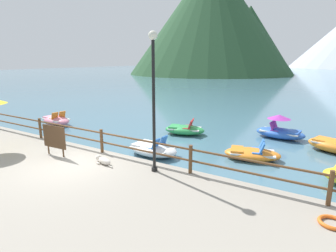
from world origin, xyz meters
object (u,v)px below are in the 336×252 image
pedal_boat_0 (252,154)px  pedal_boat_4 (56,120)px  pedal_boat_6 (280,131)px  sign_board (54,137)px  lamp_post (154,91)px  dog_resting (103,160)px  life_ring (332,222)px  pedal_boat_1 (153,149)px  pedal_boat_5 (185,130)px

pedal_boat_0 → pedal_boat_4: size_ratio=1.06×
pedal_boat_0 → pedal_boat_6: bearing=84.7°
pedal_boat_6 → sign_board: bearing=-127.8°
lamp_post → dog_resting: bearing=-167.6°
sign_board → pedal_boat_6: sign_board is taller
life_ring → pedal_boat_1: size_ratio=0.27×
sign_board → dog_resting: sign_board is taller
pedal_boat_4 → pedal_boat_6: bearing=18.3°
pedal_boat_0 → pedal_boat_1: 4.15m
pedal_boat_5 → pedal_boat_6: pedal_boat_6 is taller
pedal_boat_0 → pedal_boat_5: 4.68m
pedal_boat_0 → lamp_post: bearing=-119.0°
dog_resting → pedal_boat_4: size_ratio=0.45×
pedal_boat_1 → pedal_boat_5: size_ratio=0.95×
pedal_boat_4 → pedal_boat_5: size_ratio=0.97×
dog_resting → pedal_boat_1: size_ratio=0.46×
sign_board → life_ring: bearing=1.7°
pedal_boat_6 → dog_resting: bearing=-118.3°
sign_board → pedal_boat_0: bearing=36.5°
life_ring → pedal_boat_0: 5.32m
pedal_boat_4 → pedal_boat_1: bearing=-10.1°
sign_board → pedal_boat_4: (-5.93, 4.45, -0.84)m
sign_board → pedal_boat_0: 7.90m
sign_board → lamp_post: bearing=10.1°
lamp_post → life_ring: lamp_post is taller
pedal_boat_6 → pedal_boat_0: bearing=-95.3°
dog_resting → pedal_boat_1: bearing=82.8°
sign_board → pedal_boat_6: bearing=52.2°
sign_board → dog_resting: bearing=8.1°
pedal_boat_1 → pedal_boat_4: (-8.47, 1.50, 0.01)m
dog_resting → pedal_boat_0: pedal_boat_0 is taller
lamp_post → pedal_boat_1: 3.90m
lamp_post → sign_board: bearing=-169.9°
pedal_boat_0 → pedal_boat_1: bearing=-155.4°
pedal_boat_1 → pedal_boat_6: pedal_boat_6 is taller
sign_board → pedal_boat_5: 7.02m
lamp_post → pedal_boat_5: 6.87m
pedal_boat_1 → pedal_boat_5: pedal_boat_1 is taller
lamp_post → pedal_boat_6: lamp_post is taller
lamp_post → life_ring: size_ratio=7.34×
sign_board → pedal_boat_5: bearing=72.7°
pedal_boat_0 → pedal_boat_5: pedal_boat_5 is taller
pedal_boat_5 → life_ring: bearing=-41.3°
sign_board → pedal_boat_6: 10.92m
dog_resting → pedal_boat_5: 6.35m
pedal_boat_0 → pedal_boat_4: 12.24m
lamp_post → pedal_boat_4: 11.08m
pedal_boat_6 → pedal_boat_1: bearing=-126.2°
life_ring → pedal_boat_5: pedal_boat_5 is taller
lamp_post → life_ring: bearing=-5.0°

